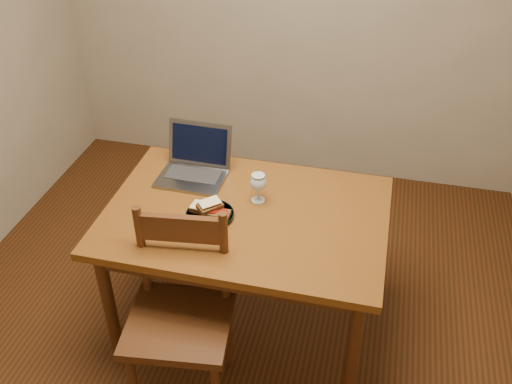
% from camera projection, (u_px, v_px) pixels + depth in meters
% --- Properties ---
extents(floor, '(3.20, 3.20, 0.02)m').
position_uv_depth(floor, '(233.00, 322.00, 3.07)').
color(floor, black).
rests_on(floor, ground).
extents(table, '(1.30, 0.90, 0.74)m').
position_uv_depth(table, '(246.00, 227.00, 2.69)').
color(table, '#4E240D').
rests_on(table, floor).
extents(chair, '(0.49, 0.48, 0.48)m').
position_uv_depth(chair, '(179.00, 309.00, 2.45)').
color(chair, '#391F0B').
rests_on(chair, floor).
extents(plate, '(0.22, 0.22, 0.02)m').
position_uv_depth(plate, '(210.00, 215.00, 2.60)').
color(plate, black).
rests_on(plate, table).
extents(sandwich_cheese, '(0.12, 0.08, 0.03)m').
position_uv_depth(sandwich_cheese, '(203.00, 208.00, 2.60)').
color(sandwich_cheese, '#381E0C').
rests_on(sandwich_cheese, plate).
extents(sandwich_tomato, '(0.11, 0.06, 0.03)m').
position_uv_depth(sandwich_tomato, '(218.00, 213.00, 2.57)').
color(sandwich_tomato, '#381E0C').
rests_on(sandwich_tomato, plate).
extents(sandwich_top, '(0.12, 0.13, 0.03)m').
position_uv_depth(sandwich_top, '(210.00, 205.00, 2.58)').
color(sandwich_top, '#381E0C').
rests_on(sandwich_top, plate).
extents(milk_glass, '(0.08, 0.08, 0.15)m').
position_uv_depth(milk_glass, '(258.00, 188.00, 2.67)').
color(milk_glass, white).
rests_on(milk_glass, table).
extents(laptop, '(0.33, 0.31, 0.24)m').
position_uv_depth(laptop, '(195.00, 162.00, 2.87)').
color(laptop, slate).
rests_on(laptop, table).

